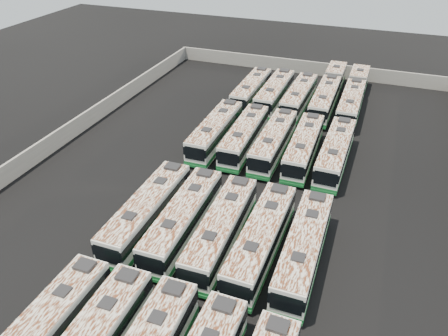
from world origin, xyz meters
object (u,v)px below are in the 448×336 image
at_px(bus_back_right, 328,91).
at_px(bus_midback_far_left, 215,131).
at_px(bus_midback_far_right, 335,152).
at_px(bus_midfront_far_left, 147,211).
at_px(bus_back_far_left, 251,90).
at_px(bus_midback_center, 273,142).
at_px(bus_midback_right, 304,147).
at_px(bus_midfront_right, 261,239).
at_px(bus_back_far_right, 354,95).
at_px(bus_back_left, 274,93).
at_px(bus_midback_left, 244,136).
at_px(bus_midfront_far_right, 304,249).
at_px(bus_midfront_left, 183,219).
at_px(bus_midfront_center, 221,229).
at_px(bus_back_center, 299,97).

bearing_deg(bus_back_right, bus_midback_far_left, -121.48).
bearing_deg(bus_midback_far_left, bus_midback_far_right, -0.72).
relative_size(bus_midfront_far_left, bus_back_far_left, 1.04).
height_order(bus_midfront_far_left, bus_back_right, bus_midfront_far_left).
height_order(bus_midback_center, bus_midback_right, bus_midback_center).
relative_size(bus_midfront_far_left, bus_midfront_right, 1.00).
height_order(bus_midfront_right, bus_midback_far_right, bus_midfront_right).
bearing_deg(bus_midback_far_left, bus_back_far_right, 49.99).
bearing_deg(bus_midfront_right, bus_back_left, 103.72).
xyz_separation_m(bus_midback_left, bus_back_left, (-0.07, 13.70, 0.04)).
bearing_deg(bus_midfront_far_right, bus_midfront_left, 179.34).
relative_size(bus_midfront_far_right, bus_midback_left, 1.01).
xyz_separation_m(bus_midfront_right, bus_midback_right, (0.03, 16.52, -0.06)).
xyz_separation_m(bus_midback_far_right, bus_back_far_left, (-13.94, 13.84, -0.03)).
bearing_deg(bus_midfront_center, bus_midback_right, 76.66).
relative_size(bus_midback_far_left, bus_midback_left, 1.02).
height_order(bus_midback_right, bus_back_right, bus_back_right).
bearing_deg(bus_midfront_far_left, bus_midback_far_left, 89.98).
bearing_deg(bus_midfront_far_right, bus_midback_center, 112.43).
height_order(bus_back_center, bus_back_right, bus_back_right).
height_order(bus_midback_far_left, bus_back_far_right, bus_midback_far_left).
bearing_deg(bus_back_far_right, bus_midback_left, -121.70).
distance_m(bus_midback_center, bus_back_far_left, 15.48).
relative_size(bus_midback_left, bus_back_far_right, 0.65).
distance_m(bus_midfront_left, bus_midback_far_right, 19.37).
bearing_deg(bus_midback_far_right, bus_midback_center, -179.45).
xyz_separation_m(bus_midfront_left, bus_midfront_center, (3.55, -0.16, 0.00)).
distance_m(bus_midfront_left, bus_back_far_right, 34.99).
bearing_deg(bus_midfront_right, bus_midback_far_left, 123.25).
relative_size(bus_midfront_far_left, bus_midback_far_right, 1.02).
xyz_separation_m(bus_back_center, bus_back_far_right, (7.04, 3.28, -0.00)).
bearing_deg(bus_back_far_left, bus_midfront_right, -71.17).
distance_m(bus_midfront_left, bus_midback_far_left, 16.61).
relative_size(bus_midfront_far_left, bus_back_left, 1.01).
bearing_deg(bus_back_left, bus_midfront_left, -89.79).
xyz_separation_m(bus_midback_center, bus_back_center, (-0.12, 13.79, -0.01)).
distance_m(bus_midback_far_right, bus_back_left, 17.40).
bearing_deg(bus_midback_center, bus_back_center, 90.34).
distance_m(bus_midfront_far_right, bus_midback_far_left, 21.45).
xyz_separation_m(bus_midfront_left, bus_back_right, (7.01, 33.55, -0.02)).
distance_m(bus_midfront_far_left, bus_back_right, 35.31).
relative_size(bus_midfront_right, bus_back_left, 1.01).
bearing_deg(bus_midback_right, bus_midback_far_left, 179.37).
height_order(bus_midfront_far_right, bus_back_right, bus_midfront_far_right).
relative_size(bus_midfront_center, bus_back_center, 1.02).
distance_m(bus_midfront_right, bus_back_far_right, 33.73).
xyz_separation_m(bus_midfront_right, bus_back_left, (-7.01, 30.30, -0.01)).
distance_m(bus_midfront_left, bus_back_left, 30.12).
xyz_separation_m(bus_midback_far_left, bus_back_center, (6.95, 13.84, -0.05)).
relative_size(bus_midback_center, bus_back_right, 0.64).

